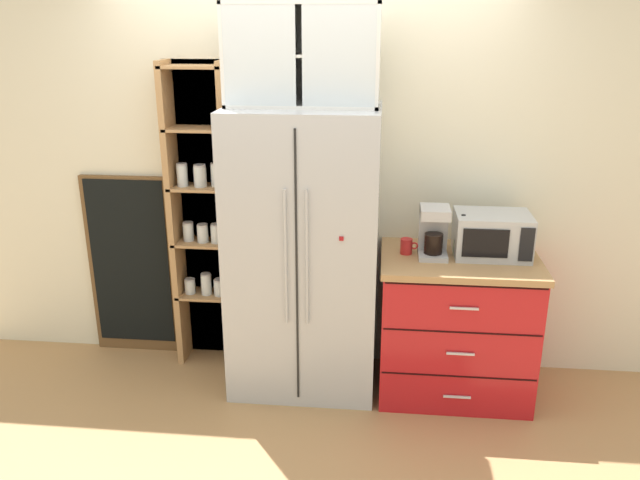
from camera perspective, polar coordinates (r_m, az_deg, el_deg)
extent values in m
plane|color=tan|center=(4.25, -1.42, -12.63)|extent=(10.60, 10.60, 0.00)
cube|color=silver|center=(4.12, -0.87, 5.66)|extent=(4.91, 0.10, 2.55)
cube|color=#B7BABF|center=(3.89, -1.47, -1.19)|extent=(0.90, 0.63, 1.77)
cube|color=black|center=(3.59, -2.11, -2.96)|extent=(0.01, 0.01, 1.63)
cylinder|color=#B7BABF|center=(3.56, -3.11, -1.66)|extent=(0.02, 0.02, 0.80)
cylinder|color=#B7BABF|center=(3.54, -1.19, -1.73)|extent=(0.02, 0.02, 0.80)
cube|color=#A8161C|center=(3.49, 1.94, 0.12)|extent=(0.02, 0.01, 0.02)
cube|color=brown|center=(4.30, -10.11, 2.22)|extent=(0.45, 0.04, 2.01)
cube|color=tan|center=(4.24, -12.94, 1.78)|extent=(0.04, 0.21, 2.01)
cube|color=tan|center=(4.13, -8.13, 1.66)|extent=(0.04, 0.21, 2.01)
cube|color=tan|center=(4.36, -10.14, -4.84)|extent=(0.39, 0.21, 0.02)
cylinder|color=silver|center=(4.37, -11.62, -4.14)|extent=(0.07, 0.07, 0.09)
cylinder|color=#2D2D2D|center=(4.37, -11.60, -4.31)|extent=(0.06, 0.06, 0.06)
cylinder|color=#B2B2B7|center=(4.34, -11.66, -3.50)|extent=(0.07, 0.07, 0.01)
cylinder|color=silver|center=(4.32, -10.20, -3.99)|extent=(0.07, 0.07, 0.14)
cylinder|color=#E0C67F|center=(4.33, -10.18, -4.24)|extent=(0.06, 0.06, 0.09)
cylinder|color=#B2B2B7|center=(4.29, -10.25, -3.07)|extent=(0.07, 0.07, 0.01)
cylinder|color=silver|center=(4.30, -9.01, -4.28)|extent=(0.08, 0.08, 0.10)
cylinder|color=#B77A38|center=(4.31, -9.00, -4.47)|extent=(0.07, 0.07, 0.07)
cylinder|color=#B2B2B7|center=(4.28, -9.05, -3.59)|extent=(0.07, 0.07, 0.01)
cube|color=tan|center=(4.23, -10.44, -0.22)|extent=(0.39, 0.21, 0.02)
cylinder|color=silver|center=(4.24, -11.76, 0.68)|extent=(0.07, 0.07, 0.11)
cylinder|color=#382316|center=(4.24, -11.74, 0.46)|extent=(0.06, 0.06, 0.08)
cylinder|color=#B2B2B7|center=(4.22, -11.81, 1.49)|extent=(0.07, 0.07, 0.01)
cylinder|color=silver|center=(4.19, -10.51, 0.53)|extent=(0.07, 0.07, 0.11)
cylinder|color=brown|center=(4.20, -10.49, 0.32)|extent=(0.06, 0.06, 0.08)
cylinder|color=#B2B2B7|center=(4.17, -10.56, 1.33)|extent=(0.07, 0.07, 0.01)
cylinder|color=silver|center=(4.17, -9.32, 0.52)|extent=(0.07, 0.07, 0.12)
cylinder|color=beige|center=(4.17, -9.30, 0.29)|extent=(0.06, 0.06, 0.08)
cylinder|color=#B2B2B7|center=(4.15, -9.36, 1.35)|extent=(0.07, 0.07, 0.01)
cube|color=tan|center=(4.12, -10.75, 4.67)|extent=(0.39, 0.21, 0.02)
cylinder|color=silver|center=(4.12, -12.29, 5.67)|extent=(0.07, 0.07, 0.14)
cylinder|color=#CCB78C|center=(4.12, -12.27, 5.39)|extent=(0.06, 0.06, 0.09)
cylinder|color=#B2B2B7|center=(4.10, -12.36, 6.67)|extent=(0.07, 0.07, 0.01)
cylinder|color=silver|center=(4.09, -10.74, 5.63)|extent=(0.08, 0.08, 0.13)
cylinder|color=white|center=(4.09, -10.72, 5.36)|extent=(0.07, 0.07, 0.09)
cylinder|color=#B2B2B7|center=(4.07, -10.80, 6.60)|extent=(0.08, 0.08, 0.01)
cylinder|color=silver|center=(4.08, -9.35, 5.74)|extent=(0.06, 0.06, 0.14)
cylinder|color=white|center=(4.08, -9.33, 5.46)|extent=(0.05, 0.05, 0.09)
cylinder|color=#B2B2B7|center=(4.06, -9.40, 6.78)|extent=(0.06, 0.06, 0.01)
cube|color=tan|center=(4.05, -11.08, 9.78)|extent=(0.39, 0.21, 0.02)
cube|color=tan|center=(4.00, -11.43, 15.05)|extent=(0.39, 0.21, 0.02)
cube|color=red|center=(4.06, 12.03, -7.70)|extent=(0.91, 0.64, 0.86)
cube|color=tan|center=(3.88, 12.49, -1.77)|extent=(0.94, 0.67, 0.04)
cube|color=black|center=(3.86, 12.35, -11.92)|extent=(0.89, 0.00, 0.01)
cube|color=silver|center=(3.92, 12.22, -13.64)|extent=(0.16, 0.01, 0.01)
cube|color=black|center=(3.72, 12.66, -8.13)|extent=(0.89, 0.00, 0.01)
cube|color=silver|center=(3.77, 12.53, -9.97)|extent=(0.16, 0.01, 0.01)
cube|color=black|center=(3.60, 12.99, -4.07)|extent=(0.89, 0.00, 0.01)
cube|color=silver|center=(3.64, 12.85, -6.03)|extent=(0.16, 0.01, 0.01)
cube|color=#B7BABF|center=(3.91, 15.21, 0.47)|extent=(0.44, 0.32, 0.26)
cube|color=black|center=(3.75, 14.67, -0.30)|extent=(0.26, 0.01, 0.17)
cube|color=black|center=(3.79, 18.11, -0.41)|extent=(0.08, 0.01, 0.20)
cube|color=#B7B7BC|center=(3.84, 10.10, -1.31)|extent=(0.17, 0.20, 0.03)
cube|color=#B7B7BC|center=(3.86, 10.14, 0.93)|extent=(0.17, 0.06, 0.30)
cube|color=#B7B7BC|center=(3.75, 10.33, 2.48)|extent=(0.17, 0.20, 0.06)
cylinder|color=black|center=(3.80, 10.17, -0.31)|extent=(0.11, 0.11, 0.12)
cylinder|color=red|center=(3.86, 7.77, -0.56)|extent=(0.07, 0.07, 0.09)
torus|color=red|center=(3.86, 8.49, -0.51)|extent=(0.05, 0.01, 0.05)
cylinder|color=#8CA37F|center=(3.89, 12.51, -0.67)|extent=(0.08, 0.08, 0.09)
torus|color=#8CA37F|center=(3.90, 13.30, -0.63)|extent=(0.05, 0.01, 0.05)
cylinder|color=navy|center=(3.85, 12.61, -0.22)|extent=(0.06, 0.06, 0.18)
cone|color=navy|center=(3.82, 12.71, 1.14)|extent=(0.06, 0.06, 0.04)
cylinder|color=navy|center=(3.81, 12.75, 1.57)|extent=(0.03, 0.03, 0.07)
cylinder|color=black|center=(3.80, 12.79, 2.15)|extent=(0.03, 0.03, 0.01)
cube|color=silver|center=(3.81, -1.29, 16.43)|extent=(0.86, 0.02, 0.56)
cube|color=silver|center=(3.66, -1.63, 20.56)|extent=(0.86, 0.32, 0.02)
cube|color=silver|center=(3.69, -1.55, 12.09)|extent=(0.86, 0.32, 0.02)
cube|color=silver|center=(3.74, -8.26, 16.19)|extent=(0.02, 0.32, 0.56)
cube|color=silver|center=(3.64, 5.28, 16.22)|extent=(0.02, 0.32, 0.56)
cube|color=silver|center=(3.67, -1.59, 16.31)|extent=(0.83, 0.30, 0.02)
cube|color=silver|center=(3.55, -5.51, 16.14)|extent=(0.40, 0.01, 0.52)
cube|color=silver|center=(3.49, 1.73, 16.17)|extent=(0.40, 0.01, 0.52)
cylinder|color=silver|center=(3.74, -6.25, 12.27)|extent=(0.05, 0.05, 0.00)
cylinder|color=silver|center=(3.73, -6.27, 12.77)|extent=(0.01, 0.01, 0.07)
cone|color=silver|center=(3.73, -6.30, 13.69)|extent=(0.06, 0.06, 0.05)
cylinder|color=silver|center=(3.66, 3.25, 12.21)|extent=(0.05, 0.05, 0.00)
cylinder|color=silver|center=(3.66, 3.26, 12.72)|extent=(0.01, 0.01, 0.07)
cone|color=silver|center=(3.65, 3.27, 13.65)|extent=(0.06, 0.06, 0.05)
cylinder|color=white|center=(3.71, -5.74, 16.89)|extent=(0.06, 0.06, 0.07)
cylinder|color=white|center=(3.68, -2.99, 16.94)|extent=(0.06, 0.06, 0.07)
cylinder|color=white|center=(3.65, -0.19, 16.95)|extent=(0.06, 0.06, 0.07)
cylinder|color=white|center=(3.64, 2.63, 16.92)|extent=(0.06, 0.06, 0.07)
cube|color=brown|center=(4.55, -16.56, -2.26)|extent=(0.60, 0.04, 1.27)
cube|color=black|center=(4.53, -16.69, -2.00)|extent=(0.54, 0.01, 1.17)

